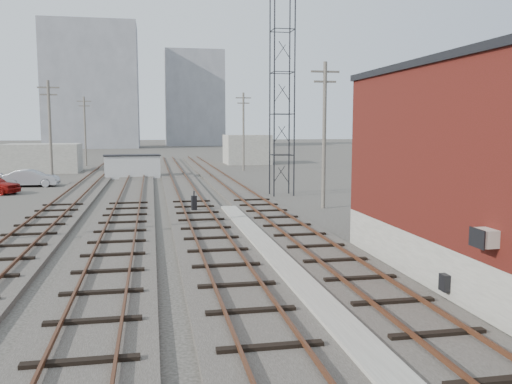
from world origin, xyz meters
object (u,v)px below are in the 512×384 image
object	(u,v)px
site_trailer	(132,166)
car_grey	(26,179)
switch_stand	(194,203)
car_silver	(32,178)

from	to	relation	value
site_trailer	car_grey	xyz separation A→B (m)	(-8.84, -5.65, -0.59)
switch_stand	site_trailer	bearing A→B (deg)	89.31
site_trailer	car_silver	bearing A→B (deg)	-145.92
car_grey	site_trailer	bearing A→B (deg)	-72.24
site_trailer	car_grey	distance (m)	10.51
switch_stand	car_silver	world-z (taller)	car_silver
site_trailer	car_silver	world-z (taller)	site_trailer
switch_stand	car_grey	size ratio (longest dim) A/B	0.30
site_trailer	switch_stand	bearing A→B (deg)	-84.46
car_silver	car_grey	bearing A→B (deg)	40.99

